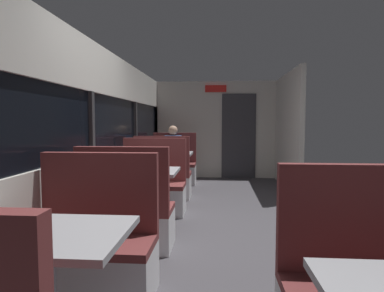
{
  "coord_description": "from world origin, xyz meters",
  "views": [
    {
      "loc": [
        0.06,
        -3.83,
        1.35
      ],
      "look_at": [
        -0.42,
        2.3,
        0.9
      ],
      "focal_mm": 31.26,
      "sensor_mm": 36.0,
      "label": 1
    }
  ],
  "objects_px": {
    "dining_table_mid_window": "(142,178)",
    "bench_far_window_facing_entry": "(174,168)",
    "seated_passenger": "(173,159)",
    "dining_table_near_window": "(46,249)",
    "bench_far_window_facing_end": "(163,180)",
    "coffee_cup_primary": "(158,151)",
    "bench_near_window_facing_entry": "(94,254)",
    "bench_mid_window_facing_entry": "(153,191)",
    "bench_mid_window_facing_end": "(127,218)",
    "dining_table_far_window": "(169,158)"
  },
  "relations": [
    {
      "from": "dining_table_mid_window",
      "to": "seated_passenger",
      "type": "xyz_separation_m",
      "value": [
        0.0,
        2.98,
        -0.1
      ]
    },
    {
      "from": "bench_mid_window_facing_entry",
      "to": "coffee_cup_primary",
      "type": "relative_size",
      "value": 12.22
    },
    {
      "from": "bench_far_window_facing_end",
      "to": "seated_passenger",
      "type": "xyz_separation_m",
      "value": [
        0.0,
        1.33,
        0.21
      ]
    },
    {
      "from": "dining_table_near_window",
      "to": "coffee_cup_primary",
      "type": "relative_size",
      "value": 10.0
    },
    {
      "from": "bench_mid_window_facing_entry",
      "to": "seated_passenger",
      "type": "xyz_separation_m",
      "value": [
        0.0,
        2.28,
        0.21
      ]
    },
    {
      "from": "bench_mid_window_facing_end",
      "to": "bench_far_window_facing_end",
      "type": "xyz_separation_m",
      "value": [
        0.0,
        2.36,
        0.0
      ]
    },
    {
      "from": "bench_near_window_facing_entry",
      "to": "coffee_cup_primary",
      "type": "bearing_deg",
      "value": 92.99
    },
    {
      "from": "bench_near_window_facing_entry",
      "to": "bench_mid_window_facing_end",
      "type": "height_order",
      "value": "same"
    },
    {
      "from": "dining_table_near_window",
      "to": "dining_table_mid_window",
      "type": "height_order",
      "value": "same"
    },
    {
      "from": "dining_table_mid_window",
      "to": "bench_far_window_facing_entry",
      "type": "height_order",
      "value": "bench_far_window_facing_entry"
    },
    {
      "from": "bench_mid_window_facing_end",
      "to": "dining_table_far_window",
      "type": "distance_m",
      "value": 3.07
    },
    {
      "from": "dining_table_far_window",
      "to": "bench_far_window_facing_entry",
      "type": "xyz_separation_m",
      "value": [
        0.0,
        0.7,
        -0.31
      ]
    },
    {
      "from": "dining_table_near_window",
      "to": "bench_far_window_facing_end",
      "type": "bearing_deg",
      "value": 90.0
    },
    {
      "from": "dining_table_near_window",
      "to": "bench_mid_window_facing_entry",
      "type": "bearing_deg",
      "value": 90.0
    },
    {
      "from": "bench_far_window_facing_entry",
      "to": "seated_passenger",
      "type": "bearing_deg",
      "value": -90.0
    },
    {
      "from": "dining_table_mid_window",
      "to": "bench_mid_window_facing_entry",
      "type": "distance_m",
      "value": 0.77
    },
    {
      "from": "bench_near_window_facing_entry",
      "to": "seated_passenger",
      "type": "bearing_deg",
      "value": 90.0
    },
    {
      "from": "bench_mid_window_facing_entry",
      "to": "bench_far_window_facing_entry",
      "type": "relative_size",
      "value": 1.0
    },
    {
      "from": "dining_table_near_window",
      "to": "seated_passenger",
      "type": "xyz_separation_m",
      "value": [
        0.0,
        5.34,
        -0.1
      ]
    },
    {
      "from": "bench_far_window_facing_end",
      "to": "coffee_cup_primary",
      "type": "distance_m",
      "value": 0.75
    },
    {
      "from": "bench_far_window_facing_entry",
      "to": "bench_far_window_facing_end",
      "type": "bearing_deg",
      "value": -90.0
    },
    {
      "from": "seated_passenger",
      "to": "coffee_cup_primary",
      "type": "bearing_deg",
      "value": -104.85
    },
    {
      "from": "bench_near_window_facing_entry",
      "to": "bench_far_window_facing_entry",
      "type": "bearing_deg",
      "value": 90.0
    },
    {
      "from": "dining_table_near_window",
      "to": "coffee_cup_primary",
      "type": "bearing_deg",
      "value": 92.53
    },
    {
      "from": "dining_table_near_window",
      "to": "bench_far_window_facing_end",
      "type": "height_order",
      "value": "bench_far_window_facing_end"
    },
    {
      "from": "dining_table_far_window",
      "to": "bench_far_window_facing_end",
      "type": "bearing_deg",
      "value": -90.0
    },
    {
      "from": "dining_table_mid_window",
      "to": "bench_far_window_facing_entry",
      "type": "distance_m",
      "value": 3.07
    },
    {
      "from": "bench_far_window_facing_end",
      "to": "coffee_cup_primary",
      "type": "relative_size",
      "value": 12.22
    },
    {
      "from": "dining_table_mid_window",
      "to": "seated_passenger",
      "type": "height_order",
      "value": "seated_passenger"
    },
    {
      "from": "dining_table_near_window",
      "to": "bench_near_window_facing_entry",
      "type": "height_order",
      "value": "bench_near_window_facing_entry"
    },
    {
      "from": "dining_table_mid_window",
      "to": "bench_far_window_facing_end",
      "type": "distance_m",
      "value": 1.69
    },
    {
      "from": "dining_table_mid_window",
      "to": "dining_table_far_window",
      "type": "bearing_deg",
      "value": 90.0
    },
    {
      "from": "dining_table_near_window",
      "to": "bench_near_window_facing_entry",
      "type": "xyz_separation_m",
      "value": [
        0.0,
        0.7,
        -0.31
      ]
    },
    {
      "from": "bench_near_window_facing_entry",
      "to": "seated_passenger",
      "type": "height_order",
      "value": "seated_passenger"
    },
    {
      "from": "bench_mid_window_facing_end",
      "to": "bench_far_window_facing_end",
      "type": "distance_m",
      "value": 2.36
    },
    {
      "from": "bench_near_window_facing_entry",
      "to": "bench_mid_window_facing_entry",
      "type": "bearing_deg",
      "value": 90.0
    },
    {
      "from": "bench_near_window_facing_entry",
      "to": "bench_far_window_facing_end",
      "type": "xyz_separation_m",
      "value": [
        0.0,
        3.31,
        0.0
      ]
    },
    {
      "from": "bench_mid_window_facing_end",
      "to": "dining_table_far_window",
      "type": "xyz_separation_m",
      "value": [
        0.0,
        3.06,
        0.31
      ]
    },
    {
      "from": "bench_mid_window_facing_end",
      "to": "bench_mid_window_facing_entry",
      "type": "height_order",
      "value": "same"
    },
    {
      "from": "dining_table_near_window",
      "to": "seated_passenger",
      "type": "distance_m",
      "value": 5.34
    },
    {
      "from": "dining_table_near_window",
      "to": "bench_mid_window_facing_entry",
      "type": "relative_size",
      "value": 0.82
    },
    {
      "from": "seated_passenger",
      "to": "coffee_cup_primary",
      "type": "relative_size",
      "value": 14.0
    },
    {
      "from": "bench_near_window_facing_entry",
      "to": "bench_far_window_facing_entry",
      "type": "distance_m",
      "value": 4.71
    },
    {
      "from": "seated_passenger",
      "to": "bench_mid_window_facing_end",
      "type": "bearing_deg",
      "value": -90.0
    },
    {
      "from": "bench_far_window_facing_end",
      "to": "bench_far_window_facing_entry",
      "type": "xyz_separation_m",
      "value": [
        0.0,
        1.4,
        0.0
      ]
    },
    {
      "from": "dining_table_far_window",
      "to": "dining_table_mid_window",
      "type": "bearing_deg",
      "value": -90.0
    },
    {
      "from": "seated_passenger",
      "to": "bench_mid_window_facing_entry",
      "type": "bearing_deg",
      "value": -90.0
    },
    {
      "from": "bench_mid_window_facing_entry",
      "to": "bench_far_window_facing_end",
      "type": "distance_m",
      "value": 0.96
    },
    {
      "from": "bench_mid_window_facing_entry",
      "to": "seated_passenger",
      "type": "relative_size",
      "value": 0.87
    },
    {
      "from": "dining_table_mid_window",
      "to": "bench_mid_window_facing_entry",
      "type": "xyz_separation_m",
      "value": [
        0.0,
        0.7,
        -0.31
      ]
    }
  ]
}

